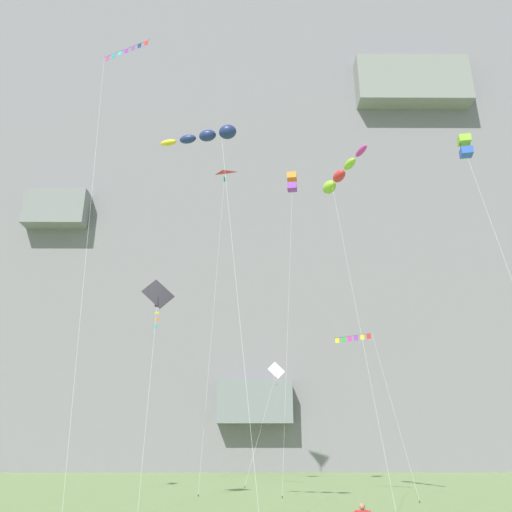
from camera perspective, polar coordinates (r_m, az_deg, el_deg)
name	(u,v)px	position (r m, az deg, el deg)	size (l,w,h in m)	color
cliff_face	(255,205)	(86.88, -0.12, 5.83)	(180.00, 26.44, 84.08)	gray
kite_box_far_right	(292,183)	(44.02, 4.15, 8.37)	(1.92, 2.26, 25.63)	orange
kite_banner_high_right	(118,94)	(35.78, -15.53, 17.46)	(3.61, 5.65, 29.44)	black
kite_diamond_mid_center	(158,297)	(34.01, -11.19, -4.68)	(2.25, 4.15, 13.93)	black
kite_windsock_high_center	(338,177)	(36.96, 9.40, 8.89)	(2.42, 6.43, 21.96)	#8CCC33
kite_windsock_far_left	(209,136)	(29.27, -5.37, 13.56)	(5.86, 3.72, 20.33)	navy
kite_delta_upper_left	(222,180)	(49.15, -3.87, 8.66)	(1.98, 5.86, 28.19)	red
kite_box_low_center	(466,147)	(36.82, 22.88, 11.43)	(0.86, 5.79, 22.84)	#8CCC33
kite_diamond_low_right	(275,374)	(50.69, 2.24, -13.33)	(3.88, 6.08, 11.06)	white
kite_banner_near_cliff	(358,349)	(37.94, 11.61, -10.42)	(4.11, 4.02, 10.96)	black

